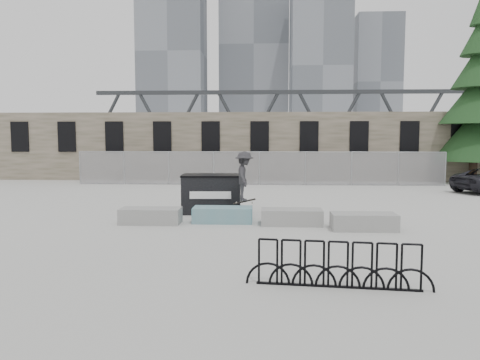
# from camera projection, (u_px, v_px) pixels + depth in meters

# --- Properties ---
(ground) EXTENTS (120.00, 120.00, 0.00)m
(ground) POSITION_uv_depth(u_px,v_px,m) (256.00, 223.00, 15.77)
(ground) COLOR #B6B6B1
(ground) RESTS_ON ground
(stone_wall) EXTENTS (36.00, 2.58, 4.50)m
(stone_wall) POSITION_uv_depth(u_px,v_px,m) (260.00, 146.00, 31.71)
(stone_wall) COLOR #635A48
(stone_wall) RESTS_ON ground
(chainlink_fence) EXTENTS (22.06, 0.06, 2.02)m
(chainlink_fence) POSITION_uv_depth(u_px,v_px,m) (259.00, 168.00, 28.11)
(chainlink_fence) COLOR gray
(chainlink_fence) RESTS_ON ground
(planter_far_left) EXTENTS (2.00, 0.90, 0.52)m
(planter_far_left) POSITION_uv_depth(u_px,v_px,m) (151.00, 215.00, 15.65)
(planter_far_left) COLOR #999996
(planter_far_left) RESTS_ON ground
(planter_center_left) EXTENTS (2.00, 0.90, 0.52)m
(planter_center_left) POSITION_uv_depth(u_px,v_px,m) (223.00, 214.00, 15.89)
(planter_center_left) COLOR teal
(planter_center_left) RESTS_ON ground
(planter_center_right) EXTENTS (2.00, 0.90, 0.52)m
(planter_center_right) POSITION_uv_depth(u_px,v_px,m) (292.00, 216.00, 15.44)
(planter_center_right) COLOR #999996
(planter_center_right) RESTS_ON ground
(planter_offset) EXTENTS (2.00, 0.90, 0.52)m
(planter_offset) POSITION_uv_depth(u_px,v_px,m) (364.00, 221.00, 14.59)
(planter_offset) COLOR #999996
(planter_offset) RESTS_ON ground
(dumpster) EXTENTS (2.28, 1.43, 1.47)m
(dumpster) POSITION_uv_depth(u_px,v_px,m) (212.00, 193.00, 17.83)
(dumpster) COLOR black
(dumpster) RESTS_ON ground
(bike_rack) EXTENTS (3.57, 0.44, 0.90)m
(bike_rack) POSITION_uv_depth(u_px,v_px,m) (338.00, 265.00, 8.98)
(bike_rack) COLOR black
(bike_rack) RESTS_ON ground
(spruce_tree) EXTENTS (4.89, 4.89, 11.50)m
(spruce_tree) POSITION_uv_depth(u_px,v_px,m) (476.00, 106.00, 29.10)
(spruce_tree) COLOR #38281E
(spruce_tree) RESTS_ON ground
(skyline_towers) EXTENTS (58.00, 28.00, 48.00)m
(skyline_towers) POSITION_uv_depth(u_px,v_px,m) (258.00, 58.00, 107.20)
(skyline_towers) COLOR slate
(skyline_towers) RESTS_ON ground
(truss_bridge) EXTENTS (70.00, 3.00, 9.80)m
(truss_bridge) POSITION_uv_depth(u_px,v_px,m) (329.00, 128.00, 69.60)
(truss_bridge) COLOR #2D3033
(truss_bridge) RESTS_ON ground
(skateboarder) EXTENTS (0.81, 1.14, 1.85)m
(skateboarder) POSITION_uv_depth(u_px,v_px,m) (244.00, 176.00, 16.32)
(skateboarder) COLOR #2C2C2E
(skateboarder) RESTS_ON ground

